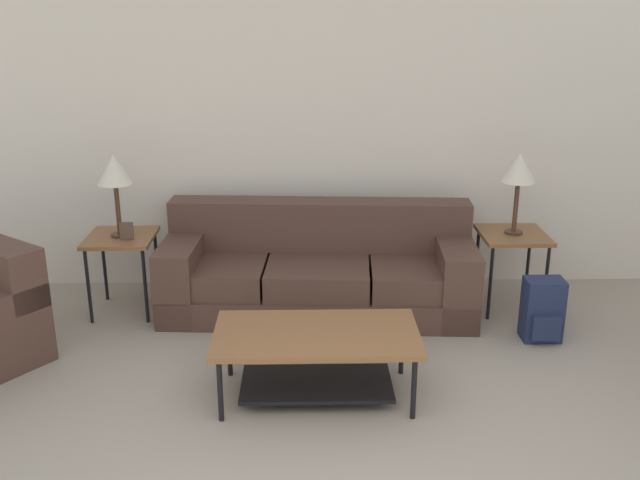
{
  "coord_description": "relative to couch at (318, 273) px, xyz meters",
  "views": [
    {
      "loc": [
        -0.17,
        -2.13,
        2.3
      ],
      "look_at": [
        -0.07,
        2.38,
        0.8
      ],
      "focal_mm": 40.0,
      "sensor_mm": 36.0,
      "label": 1
    }
  ],
  "objects": [
    {
      "name": "wall_back",
      "position": [
        0.07,
        0.61,
        1.0
      ],
      "size": [
        9.08,
        0.06,
        2.6
      ],
      "color": "silver",
      "rests_on": "ground_plane"
    },
    {
      "name": "couch",
      "position": [
        0.0,
        0.0,
        0.0
      ],
      "size": [
        2.43,
        0.98,
        0.82
      ],
      "color": "#4C3328",
      "rests_on": "ground_plane"
    },
    {
      "name": "coffee_table",
      "position": [
        -0.04,
        -1.32,
        0.02
      ],
      "size": [
        1.23,
        0.65,
        0.43
      ],
      "color": "brown",
      "rests_on": "ground_plane"
    },
    {
      "name": "side_table_left",
      "position": [
        -1.51,
        -0.0,
        0.25
      ],
      "size": [
        0.5,
        0.53,
        0.62
      ],
      "color": "brown",
      "rests_on": "ground_plane"
    },
    {
      "name": "side_table_right",
      "position": [
        1.5,
        -0.0,
        0.25
      ],
      "size": [
        0.5,
        0.53,
        0.62
      ],
      "color": "brown",
      "rests_on": "ground_plane"
    },
    {
      "name": "table_lamp_left",
      "position": [
        -1.51,
        -0.0,
        0.81
      ],
      "size": [
        0.26,
        0.26,
        0.63
      ],
      "color": "#472D1E",
      "rests_on": "side_table_left"
    },
    {
      "name": "table_lamp_right",
      "position": [
        1.5,
        -0.0,
        0.81
      ],
      "size": [
        0.26,
        0.26,
        0.63
      ],
      "color": "#472D1E",
      "rests_on": "side_table_right"
    },
    {
      "name": "backpack",
      "position": [
        1.59,
        -0.57,
        -0.08
      ],
      "size": [
        0.27,
        0.27,
        0.46
      ],
      "color": "#1E2847",
      "rests_on": "ground_plane"
    },
    {
      "name": "picture_frame",
      "position": [
        -1.44,
        -0.08,
        0.38
      ],
      "size": [
        0.1,
        0.04,
        0.13
      ],
      "color": "#4C3828",
      "rests_on": "side_table_left"
    }
  ]
}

